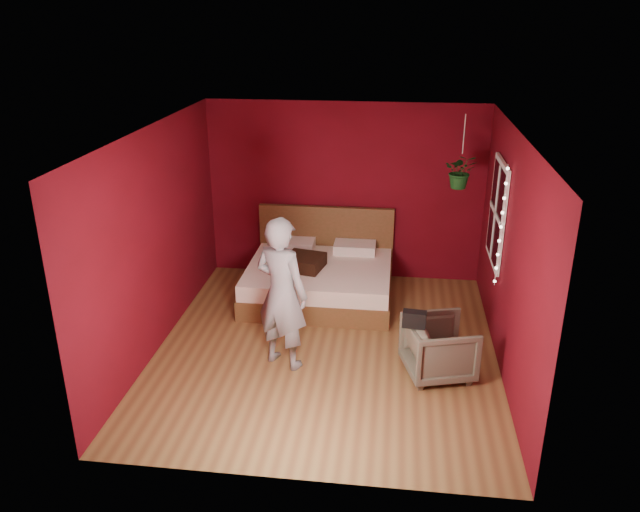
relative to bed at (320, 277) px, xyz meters
The scene contains 10 objects.
floor 1.50m from the bed, 79.84° to the right, with size 4.50×4.50×0.00m, color olive.
room_walls 2.03m from the bed, 79.84° to the right, with size 4.04×4.54×2.62m.
window 2.59m from the bed, 13.84° to the right, with size 0.05×0.97×1.27m.
fairy_lights 2.73m from the bed, 26.01° to the right, with size 0.04×0.04×1.45m.
bed is the anchor object (origin of this frame).
person 1.94m from the bed, 96.06° to the right, with size 0.64×0.42×1.77m, color slate.
armchair 2.41m from the bed, 49.85° to the right, with size 0.70×0.72×0.65m, color #565444.
handbag 2.40m from the bed, 57.67° to the right, with size 0.25×0.12×0.18m, color black.
throw_pillow 0.41m from the bed, 133.64° to the right, with size 0.49×0.49×0.17m, color black.
hanging_plant 2.41m from the bed, ahead, with size 0.42×0.36×0.93m.
Camera 1 is at (0.74, -6.48, 3.83)m, focal length 35.00 mm.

